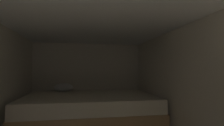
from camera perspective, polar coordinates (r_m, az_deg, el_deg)
The scene contains 4 objects.
wall_back at distance 4.66m, azimuth -7.65°, elevation -6.30°, with size 2.75×0.05×2.00m, color beige.
wall_right at distance 2.68m, azimuth 25.82°, elevation -9.20°, with size 0.05×4.93×2.00m, color beige.
ceiling_slab at distance 2.27m, azimuth -4.58°, elevation 15.50°, with size 2.75×4.93×0.05m, color white.
bed at distance 3.81m, azimuth -7.09°, elevation -16.12°, with size 2.53×1.76×1.03m.
Camera 1 is at (-0.21, -0.17, 1.34)m, focal length 29.14 mm.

